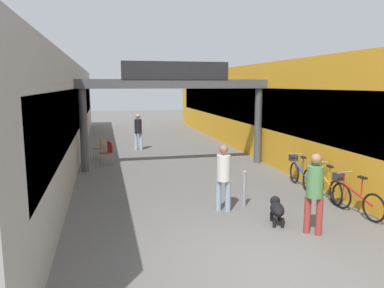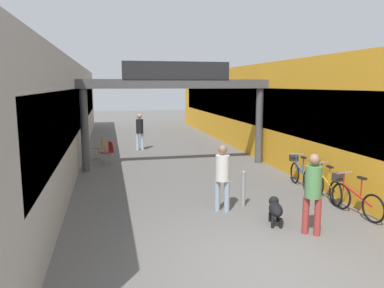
{
  "view_description": "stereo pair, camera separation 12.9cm",
  "coord_description": "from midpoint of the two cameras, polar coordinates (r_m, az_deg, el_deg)",
  "views": [
    {
      "loc": [
        -2.61,
        -5.65,
        3.12
      ],
      "look_at": [
        0.0,
        5.46,
        1.3
      ],
      "focal_mm": 35.0,
      "sensor_mm": 36.0,
      "label": 1
    },
    {
      "loc": [
        -2.49,
        -5.68,
        3.12
      ],
      "look_at": [
        0.0,
        5.46,
        1.3
      ],
      "focal_mm": 35.0,
      "sensor_mm": 36.0,
      "label": 2
    }
  ],
  "objects": [
    {
      "name": "storefront_left",
      "position": [
        16.9,
        -21.93,
        4.55
      ],
      "size": [
        3.0,
        26.0,
        3.97
      ],
      "color": "#9E9993",
      "rests_on": "ground_plane"
    },
    {
      "name": "ground_plane",
      "position": [
        6.95,
        10.31,
        -17.76
      ],
      "size": [
        80.0,
        80.0,
        0.0
      ],
      "primitive_type": "plane",
      "color": "#605E5B"
    },
    {
      "name": "bollard_post_metal",
      "position": [
        9.79,
        7.59,
        -6.67
      ],
      "size": [
        0.1,
        0.1,
        0.94
      ],
      "color": "gray",
      "rests_on": "ground_plane"
    },
    {
      "name": "pedestrian_with_dog",
      "position": [
        8.19,
        17.76,
        -6.47
      ],
      "size": [
        0.48,
        0.48,
        1.73
      ],
      "color": "#99332D",
      "rests_on": "ground_plane"
    },
    {
      "name": "pedestrian_companion",
      "position": [
        9.24,
        4.42,
        -4.53
      ],
      "size": [
        0.46,
        0.46,
        1.67
      ],
      "color": "#8C9EB2",
      "rests_on": "ground_plane"
    },
    {
      "name": "bicycle_orange_second",
      "position": [
        10.96,
        19.27,
        -5.64
      ],
      "size": [
        0.46,
        1.69,
        0.98
      ],
      "color": "black",
      "rests_on": "ground_plane"
    },
    {
      "name": "cafe_chair_wood_farther",
      "position": [
        16.24,
        -13.96,
        -0.35
      ],
      "size": [
        0.54,
        0.54,
        0.89
      ],
      "color": "gray",
      "rests_on": "ground_plane"
    },
    {
      "name": "cafe_chair_red_nearer",
      "position": [
        15.09,
        -12.95,
        -1.01
      ],
      "size": [
        0.53,
        0.53,
        0.89
      ],
      "color": "gray",
      "rests_on": "ground_plane"
    },
    {
      "name": "pedestrian_carrying_crate",
      "position": [
        18.03,
        -8.41,
        2.22
      ],
      "size": [
        0.39,
        0.36,
        1.74
      ],
      "color": "#A5BFE0",
      "rests_on": "ground_plane"
    },
    {
      "name": "storefront_right",
      "position": [
        18.37,
        11.43,
        5.34
      ],
      "size": [
        3.0,
        26.0,
        3.97
      ],
      "color": "gold",
      "rests_on": "ground_plane"
    },
    {
      "name": "arcade_sign_gateway",
      "position": [
        14.06,
        -2.8,
        7.69
      ],
      "size": [
        7.4,
        0.47,
        3.95
      ],
      "color": "#4C4C4F",
      "rests_on": "ground_plane"
    },
    {
      "name": "dog_on_leash",
      "position": [
        8.77,
        12.37,
        -9.54
      ],
      "size": [
        0.48,
        0.81,
        0.56
      ],
      "color": "black",
      "rests_on": "ground_plane"
    },
    {
      "name": "bicycle_blue_third",
      "position": [
        12.03,
        15.78,
        -4.18
      ],
      "size": [
        0.46,
        1.68,
        0.98
      ],
      "color": "black",
      "rests_on": "ground_plane"
    },
    {
      "name": "bicycle_red_nearest",
      "position": [
        9.96,
        23.06,
        -7.32
      ],
      "size": [
        0.46,
        1.68,
        0.98
      ],
      "color": "black",
      "rests_on": "ground_plane"
    }
  ]
}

